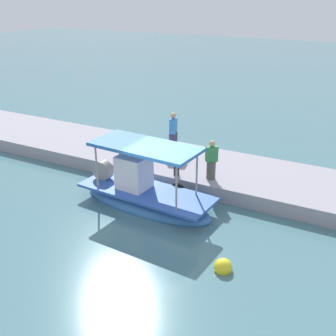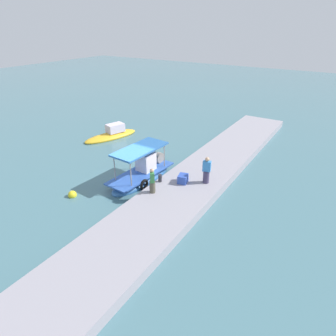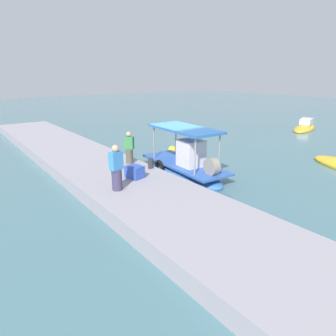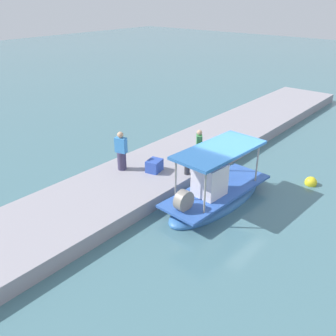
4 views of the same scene
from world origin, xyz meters
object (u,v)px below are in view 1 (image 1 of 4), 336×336
(cargo_crate, at_px, (176,156))
(fisherman_near_bollard, at_px, (211,162))
(main_fishing_boat, at_px, (144,194))
(fisherman_by_crate, at_px, (173,133))
(mooring_bollard, at_px, (176,170))
(marker_buoy, at_px, (223,267))

(cargo_crate, bearing_deg, fisherman_near_bollard, 155.08)
(main_fishing_boat, xyz_separation_m, fisherman_near_bollard, (-1.79, -2.14, 0.89))
(fisherman_by_crate, relative_size, mooring_bollard, 3.58)
(mooring_bollard, height_order, cargo_crate, cargo_crate)
(fisherman_near_bollard, distance_m, mooring_bollard, 1.48)
(fisherman_by_crate, relative_size, cargo_crate, 2.53)
(fisherman_near_bollard, height_order, marker_buoy, fisherman_near_bollard)
(main_fishing_boat, height_order, marker_buoy, main_fishing_boat)
(fisherman_by_crate, distance_m, mooring_bollard, 3.01)
(cargo_crate, bearing_deg, main_fishing_boat, 94.78)
(cargo_crate, bearing_deg, marker_buoy, 128.48)
(cargo_crate, xyz_separation_m, marker_buoy, (-4.38, 5.52, -0.75))
(fisherman_by_crate, xyz_separation_m, cargo_crate, (-0.78, 1.26, -0.54))
(fisherman_near_bollard, relative_size, marker_buoy, 2.97)
(main_fishing_boat, height_order, cargo_crate, main_fishing_boat)
(main_fishing_boat, bearing_deg, fisherman_by_crate, -76.51)
(main_fishing_boat, bearing_deg, fisherman_near_bollard, -129.87)
(fisherman_near_bollard, xyz_separation_m, mooring_bollard, (1.35, 0.35, -0.48))
(main_fishing_boat, relative_size, mooring_bollard, 11.09)
(cargo_crate, bearing_deg, mooring_bollard, 118.21)
(fisherman_by_crate, height_order, mooring_bollard, fisherman_by_crate)
(main_fishing_boat, bearing_deg, mooring_bollard, -103.78)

